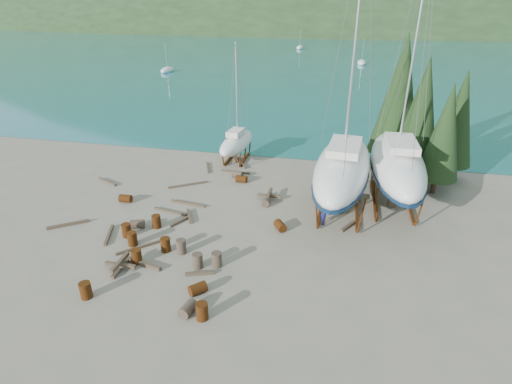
% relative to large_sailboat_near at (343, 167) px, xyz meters
% --- Properties ---
extents(ground, '(600.00, 600.00, 0.00)m').
position_rel_large_sailboat_near_xyz_m(ground, '(-6.95, -6.08, -3.14)').
color(ground, '#696553').
rests_on(ground, ground).
extents(bay_water, '(700.00, 700.00, 0.00)m').
position_rel_large_sailboat_near_xyz_m(bay_water, '(-6.95, 308.92, -3.14)').
color(bay_water, '#186D7A').
rests_on(bay_water, ground).
extents(far_hill, '(800.00, 360.00, 110.00)m').
position_rel_large_sailboat_near_xyz_m(far_hill, '(-6.95, 313.92, -3.14)').
color(far_hill, black).
rests_on(far_hill, ground).
extents(far_house_left, '(6.60, 5.60, 5.60)m').
position_rel_large_sailboat_near_xyz_m(far_house_left, '(-66.95, 183.92, -0.22)').
color(far_house_left, beige).
rests_on(far_house_left, ground).
extents(far_house_center, '(6.60, 5.60, 5.60)m').
position_rel_large_sailboat_near_xyz_m(far_house_center, '(-26.95, 183.92, -0.22)').
color(far_house_center, beige).
rests_on(far_house_center, ground).
extents(far_house_right, '(6.60, 5.60, 5.60)m').
position_rel_large_sailboat_near_xyz_m(far_house_right, '(23.05, 183.92, -0.22)').
color(far_house_right, beige).
rests_on(far_house_right, ground).
extents(cypress_near_right, '(3.60, 3.60, 10.00)m').
position_rel_large_sailboat_near_xyz_m(cypress_near_right, '(5.55, 5.92, 2.65)').
color(cypress_near_right, black).
rests_on(cypress_near_right, ground).
extents(cypress_mid_right, '(3.06, 3.06, 8.50)m').
position_rel_large_sailboat_near_xyz_m(cypress_mid_right, '(7.05, 3.92, 1.78)').
color(cypress_mid_right, black).
rests_on(cypress_mid_right, ground).
extents(cypress_back_left, '(4.14, 4.14, 11.50)m').
position_rel_large_sailboat_near_xyz_m(cypress_back_left, '(4.05, 7.92, 3.52)').
color(cypress_back_left, black).
rests_on(cypress_back_left, ground).
extents(cypress_far_right, '(3.24, 3.24, 9.00)m').
position_rel_large_sailboat_near_xyz_m(cypress_far_right, '(8.55, 6.92, 2.07)').
color(cypress_far_right, black).
rests_on(cypress_far_right, ground).
extents(moored_boat_left, '(2.00, 5.00, 6.05)m').
position_rel_large_sailboat_near_xyz_m(moored_boat_left, '(-36.95, 53.92, -2.75)').
color(moored_boat_left, silver).
rests_on(moored_boat_left, ground).
extents(moored_boat_mid, '(2.00, 5.00, 6.05)m').
position_rel_large_sailboat_near_xyz_m(moored_boat_mid, '(3.05, 73.92, -2.75)').
color(moored_boat_mid, silver).
rests_on(moored_boat_mid, ground).
extents(moored_boat_far, '(2.00, 5.00, 6.05)m').
position_rel_large_sailboat_near_xyz_m(moored_boat_far, '(-14.95, 103.92, -2.75)').
color(moored_boat_far, silver).
rests_on(moored_boat_far, ground).
extents(large_sailboat_near, '(4.73, 12.67, 19.51)m').
position_rel_large_sailboat_near_xyz_m(large_sailboat_near, '(0.00, 0.00, 0.00)').
color(large_sailboat_near, silver).
rests_on(large_sailboat_near, ground).
extents(large_sailboat_far, '(3.84, 12.14, 19.05)m').
position_rel_large_sailboat_near_xyz_m(large_sailboat_far, '(3.78, 1.62, -0.03)').
color(large_sailboat_far, silver).
rests_on(large_sailboat_far, ground).
extents(small_sailboat_shore, '(2.79, 6.71, 10.43)m').
position_rel_large_sailboat_near_xyz_m(small_sailboat_shore, '(-9.63, 7.58, -1.41)').
color(small_sailboat_shore, silver).
rests_on(small_sailboat_shore, ground).
extents(worker, '(0.47, 0.66, 1.68)m').
position_rel_large_sailboat_near_xyz_m(worker, '(-0.95, -2.63, -2.30)').
color(worker, '#131656').
rests_on(worker, ground).
extents(drum_0, '(0.58, 0.58, 0.88)m').
position_rel_large_sailboat_near_xyz_m(drum_0, '(-12.18, -7.79, -2.70)').
color(drum_0, '#5A2F0F').
rests_on(drum_0, ground).
extents(drum_1, '(0.75, 0.98, 0.58)m').
position_rel_large_sailboat_near_xyz_m(drum_1, '(-6.70, -12.69, -2.85)').
color(drum_1, '#2D2823').
rests_on(drum_1, ground).
extents(drum_2, '(0.90, 0.60, 0.58)m').
position_rel_large_sailboat_near_xyz_m(drum_2, '(-15.50, -2.60, -2.85)').
color(drum_2, '#5A2F0F').
rests_on(drum_2, ground).
extents(drum_3, '(0.58, 0.58, 0.88)m').
position_rel_large_sailboat_near_xyz_m(drum_3, '(-12.13, -12.69, -2.70)').
color(drum_3, '#5A2F0F').
rests_on(drum_3, ground).
extents(drum_4, '(0.93, 0.65, 0.58)m').
position_rel_large_sailboat_near_xyz_m(drum_4, '(-7.97, 2.70, -2.85)').
color(drum_4, '#5A2F0F').
rests_on(drum_4, ground).
extents(drum_5, '(0.58, 0.58, 0.88)m').
position_rel_large_sailboat_near_xyz_m(drum_5, '(-6.50, -8.76, -2.70)').
color(drum_5, '#2D2823').
rests_on(drum_5, ground).
extents(drum_6, '(0.97, 1.05, 0.58)m').
position_rel_large_sailboat_near_xyz_m(drum_6, '(-3.65, -4.08, -2.85)').
color(drum_6, '#5A2F0F').
rests_on(drum_6, ground).
extents(drum_7, '(0.58, 0.58, 0.88)m').
position_rel_large_sailboat_near_xyz_m(drum_7, '(-5.93, -12.86, -2.70)').
color(drum_7, '#5A2F0F').
rests_on(drum_7, ground).
extents(drum_8, '(0.58, 0.58, 0.88)m').
position_rel_large_sailboat_near_xyz_m(drum_8, '(-13.02, -6.96, -2.70)').
color(drum_8, '#5A2F0F').
rests_on(drum_8, ground).
extents(drum_9, '(0.99, 0.76, 0.58)m').
position_rel_large_sailboat_near_xyz_m(drum_9, '(-8.53, 3.56, -2.85)').
color(drum_9, '#2D2823').
rests_on(drum_9, ground).
extents(drum_10, '(0.58, 0.58, 0.88)m').
position_rel_large_sailboat_near_xyz_m(drum_10, '(-11.03, -9.45, -2.70)').
color(drum_10, '#5A2F0F').
rests_on(drum_10, ground).
extents(drum_11, '(0.62, 0.91, 0.58)m').
position_rel_large_sailboat_near_xyz_m(drum_11, '(-5.21, -0.81, -2.85)').
color(drum_11, '#2D2823').
rests_on(drum_11, ground).
extents(drum_12, '(1.03, 1.04, 0.58)m').
position_rel_large_sailboat_near_xyz_m(drum_12, '(-6.75, -11.20, -2.85)').
color(drum_12, '#5A2F0F').
rests_on(drum_12, ground).
extents(drum_13, '(0.58, 0.58, 0.88)m').
position_rel_large_sailboat_near_xyz_m(drum_13, '(-9.93, -7.96, -2.70)').
color(drum_13, '#5A2F0F').
rests_on(drum_13, ground).
extents(drum_14, '(0.58, 0.58, 0.88)m').
position_rel_large_sailboat_near_xyz_m(drum_14, '(-11.65, -5.52, -2.70)').
color(drum_14, '#5A2F0F').
rests_on(drum_14, ground).
extents(drum_15, '(1.03, 0.85, 0.58)m').
position_rel_large_sailboat_near_xyz_m(drum_15, '(-12.85, -5.87, -2.85)').
color(drum_15, '#2D2823').
rests_on(drum_15, ground).
extents(drum_16, '(0.58, 0.58, 0.88)m').
position_rel_large_sailboat_near_xyz_m(drum_16, '(-8.94, -7.95, -2.70)').
color(drum_16, '#2D2823').
rests_on(drum_16, ground).
extents(drum_17, '(0.58, 0.58, 0.88)m').
position_rel_large_sailboat_near_xyz_m(drum_17, '(-7.50, -9.10, -2.70)').
color(drum_17, '#2D2823').
rests_on(drum_17, ground).
extents(timber_0, '(1.05, 2.39, 0.14)m').
position_rel_large_sailboat_near_xyz_m(timber_0, '(-11.65, 4.99, -3.07)').
color(timber_0, brown).
rests_on(timber_0, ground).
extents(timber_1, '(1.00, 1.52, 0.19)m').
position_rel_large_sailboat_near_xyz_m(timber_1, '(0.69, -2.87, -3.04)').
color(timber_1, brown).
rests_on(timber_1, ground).
extents(timber_2, '(2.10, 1.11, 0.19)m').
position_rel_large_sailboat_near_xyz_m(timber_2, '(-18.71, 0.24, -3.05)').
color(timber_2, brown).
rests_on(timber_2, ground).
extents(timber_3, '(2.29, 2.25, 0.15)m').
position_rel_large_sailboat_near_xyz_m(timber_3, '(-11.53, -7.98, -3.07)').
color(timber_3, brown).
rests_on(timber_3, ground).
extents(timber_4, '(0.97, 1.69, 0.17)m').
position_rel_large_sailboat_near_xyz_m(timber_4, '(-10.39, -4.57, -3.05)').
color(timber_4, brown).
rests_on(timber_4, ground).
extents(timber_6, '(1.29, 1.92, 0.19)m').
position_rel_large_sailboat_near_xyz_m(timber_6, '(-8.88, 6.46, -3.05)').
color(timber_6, brown).
rests_on(timber_6, ground).
extents(timber_7, '(1.54, 0.66, 0.17)m').
position_rel_large_sailboat_near_xyz_m(timber_7, '(-7.19, -9.72, -3.05)').
color(timber_7, brown).
rests_on(timber_7, ground).
extents(timber_8, '(1.03, 1.77, 0.19)m').
position_rel_large_sailboat_near_xyz_m(timber_8, '(-10.05, -3.79, -3.05)').
color(timber_8, brown).
rests_on(timber_8, ground).
extents(timber_9, '(2.57, 0.29, 0.15)m').
position_rel_large_sailboat_near_xyz_m(timber_9, '(-8.97, 4.54, -3.07)').
color(timber_9, brown).
rests_on(timber_9, ground).
extents(timber_10, '(2.76, 0.55, 0.16)m').
position_rel_large_sailboat_near_xyz_m(timber_10, '(-10.82, -2.01, -3.06)').
color(timber_10, brown).
rests_on(timber_10, ground).
extents(timber_11, '(2.61, 0.68, 0.15)m').
position_rel_large_sailboat_near_xyz_m(timber_11, '(-11.61, -3.43, -3.06)').
color(timber_11, brown).
rests_on(timber_11, ground).
extents(timber_12, '(0.97, 2.32, 0.17)m').
position_rel_large_sailboat_near_xyz_m(timber_12, '(-14.17, -7.19, -3.06)').
color(timber_12, brown).
rests_on(timber_12, ground).
extents(timber_14, '(2.22, 1.71, 0.18)m').
position_rel_large_sailboat_near_xyz_m(timber_14, '(-17.52, -6.57, -3.05)').
color(timber_14, brown).
rests_on(timber_14, ground).
extents(timber_15, '(2.76, 1.91, 0.15)m').
position_rel_large_sailboat_near_xyz_m(timber_15, '(-12.04, 1.15, -3.07)').
color(timber_15, brown).
rests_on(timber_15, ground).
extents(timber_16, '(2.64, 0.79, 0.23)m').
position_rel_large_sailboat_near_xyz_m(timber_16, '(-10.72, -9.58, -3.03)').
color(timber_16, brown).
rests_on(timber_16, ground).
extents(timber_pile_fore, '(1.80, 1.80, 0.60)m').
position_rel_large_sailboat_near_xyz_m(timber_pile_fore, '(-11.63, -10.22, -2.84)').
color(timber_pile_fore, brown).
rests_on(timber_pile_fore, ground).
extents(timber_pile_aft, '(1.80, 1.80, 0.60)m').
position_rel_large_sailboat_near_xyz_m(timber_pile_aft, '(-5.16, 0.06, -2.84)').
color(timber_pile_aft, brown).
rests_on(timber_pile_aft, ground).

